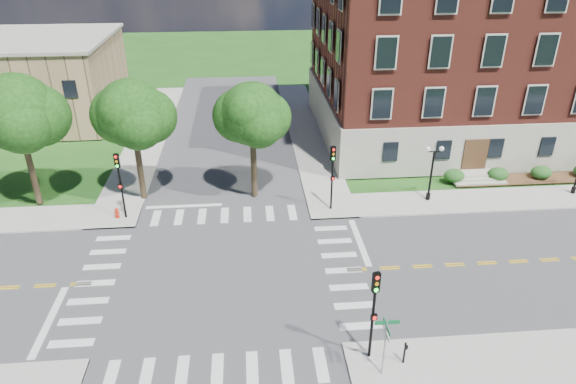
{
  "coord_description": "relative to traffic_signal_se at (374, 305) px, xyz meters",
  "views": [
    {
      "loc": [
        1.77,
        -24.53,
        18.13
      ],
      "look_at": [
        4.24,
        4.25,
        3.2
      ],
      "focal_mm": 32.0,
      "sensor_mm": 36.0,
      "label": 1
    }
  ],
  "objects": [
    {
      "name": "tree_c",
      "position": [
        -13.2,
        17.18,
        3.5
      ],
      "size": [
        4.83,
        4.83,
        9.01
      ],
      "color": "#312618",
      "rests_on": "ground"
    },
    {
      "name": "tree_b",
      "position": [
        -20.69,
        16.93,
        3.84
      ],
      "size": [
        5.32,
        5.32,
        9.59
      ],
      "color": "#312618",
      "rests_on": "ground"
    },
    {
      "name": "street_sign_pole",
      "position": [
        0.33,
        -1.11,
        -0.88
      ],
      "size": [
        1.1,
        1.1,
        3.1
      ],
      "color": "gray",
      "rests_on": "ground"
    },
    {
      "name": "crosswalk_east",
      "position": [
        0.07,
        6.96,
        -3.19
      ],
      "size": [
        2.2,
        10.2,
        0.02
      ],
      "primitive_type": null,
      "color": "silver",
      "rests_on": "ground"
    },
    {
      "name": "road_ew",
      "position": [
        -7.13,
        6.96,
        -3.18
      ],
      "size": [
        90.0,
        12.0,
        0.01
      ],
      "primitive_type": "cube",
      "color": "#3D3D3F",
      "rests_on": "ground"
    },
    {
      "name": "tree_d",
      "position": [
        -4.93,
        16.88,
        3.31
      ],
      "size": [
        4.51,
        4.51,
        8.67
      ],
      "color": "#312618",
      "rests_on": "ground"
    },
    {
      "name": "road_ns",
      "position": [
        -7.13,
        6.96,
        -3.18
      ],
      "size": [
        12.0,
        90.0,
        0.01
      ],
      "primitive_type": "cube",
      "color": "#3D3D3F",
      "rests_on": "ground"
    },
    {
      "name": "twin_lamp_west",
      "position": [
        7.9,
        15.09,
        -0.66
      ],
      "size": [
        1.36,
        0.36,
        4.23
      ],
      "color": "black",
      "rests_on": "ground"
    },
    {
      "name": "stop_bar_east",
      "position": [
        1.67,
        9.96,
        -3.19
      ],
      "size": [
        0.4,
        5.5,
        0.0
      ],
      "primitive_type": "cube",
      "color": "silver",
      "rests_on": "ground"
    },
    {
      "name": "fire_hydrant",
      "position": [
        -14.57,
        14.33,
        -2.72
      ],
      "size": [
        0.35,
        0.35,
        0.75
      ],
      "color": "#B8210E",
      "rests_on": "ground"
    },
    {
      "name": "main_building",
      "position": [
        16.87,
        28.95,
        5.15
      ],
      "size": [
        30.6,
        22.4,
        16.5
      ],
      "color": "gray",
      "rests_on": "ground"
    },
    {
      "name": "sidewalk_ne",
      "position": [
        8.25,
        22.33,
        -3.13
      ],
      "size": [
        34.0,
        34.0,
        0.12
      ],
      "color": "#9E9B93",
      "rests_on": "ground"
    },
    {
      "name": "traffic_signal_ne",
      "position": [
        0.48,
        14.29,
        0.0
      ],
      "size": [
        0.38,
        0.46,
        4.8
      ],
      "color": "black",
      "rests_on": "ground"
    },
    {
      "name": "sidewalk_nw",
      "position": [
        -22.5,
        22.33,
        -3.13
      ],
      "size": [
        34.0,
        34.0,
        0.12
      ],
      "color": "#9E9B93",
      "rests_on": "ground"
    },
    {
      "name": "ground",
      "position": [
        -7.13,
        6.96,
        -3.19
      ],
      "size": [
        160.0,
        160.0,
        0.0
      ],
      "primitive_type": "plane",
      "color": "#1E4D15",
      "rests_on": "ground"
    },
    {
      "name": "push_button_post",
      "position": [
        1.49,
        -0.56,
        -2.39
      ],
      "size": [
        0.14,
        0.21,
        1.2
      ],
      "color": "black",
      "rests_on": "ground"
    },
    {
      "name": "traffic_signal_nw",
      "position": [
        -13.98,
        14.29,
        0.0
      ],
      "size": [
        0.34,
        0.37,
        4.8
      ],
      "color": "black",
      "rests_on": "ground"
    },
    {
      "name": "shrub_row",
      "position": [
        19.87,
        17.76,
        -3.19
      ],
      "size": [
        18.0,
        2.0,
        1.3
      ],
      "primitive_type": null,
      "color": "#1A4C19",
      "rests_on": "ground"
    },
    {
      "name": "traffic_signal_se",
      "position": [
        0.0,
        0.0,
        0.0
      ],
      "size": [
        0.37,
        0.43,
        4.8
      ],
      "color": "black",
      "rests_on": "ground"
    },
    {
      "name": "secondary_building",
      "position": [
        -29.13,
        36.96,
        1.09
      ],
      "size": [
        20.4,
        15.4,
        8.3
      ],
      "color": "#937B51",
      "rests_on": "ground"
    }
  ]
}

